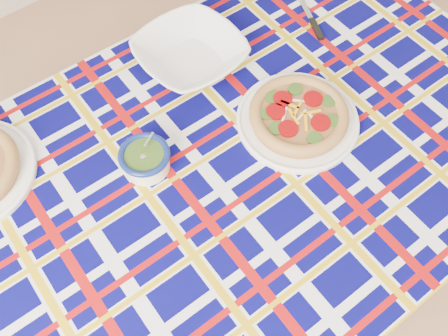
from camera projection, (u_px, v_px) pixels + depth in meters
floor at (345, 290)px, 1.74m from camera, size 4.00×4.00×0.00m
dining_table at (235, 176)px, 1.23m from camera, size 1.56×1.00×0.72m
tablecloth at (235, 171)px, 1.21m from camera, size 1.59×1.03×0.10m
main_focaccia_plate at (299, 115)px, 1.19m from camera, size 0.33×0.33×0.06m
pesto_bowl at (145, 158)px, 1.13m from camera, size 0.12×0.12×0.07m
serving_bowl at (190, 54)px, 1.29m from camera, size 0.28×0.28×0.07m
table_knife at (305, 7)px, 1.42m from camera, size 0.10×0.20×0.01m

